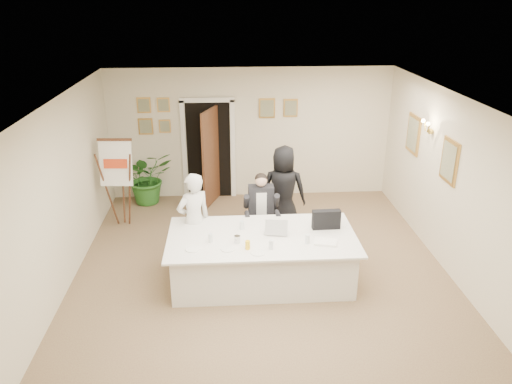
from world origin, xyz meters
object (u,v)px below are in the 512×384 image
object	(u,v)px
seated_man	(261,211)
oj_glass	(248,245)
standing_woman	(283,191)
steel_jug	(237,239)
conference_table	(262,258)
potted_palm	(148,177)
flip_chart	(120,187)
laptop	(276,224)
laptop_bag	(326,219)
paper_stack	(325,242)
standing_man	(194,220)

from	to	relation	value
seated_man	oj_glass	distance (m)	1.55
standing_woman	steel_jug	world-z (taller)	standing_woman
conference_table	potted_palm	size ratio (longest dim) A/B	2.54
flip_chart	laptop	world-z (taller)	flip_chart
laptop_bag	steel_jug	world-z (taller)	laptop_bag
potted_palm	laptop_bag	xyz separation A→B (m)	(3.21, -3.08, 0.36)
standing_woman	laptop	bearing A→B (deg)	88.99
standing_woman	potted_palm	size ratio (longest dim) A/B	1.49
flip_chart	paper_stack	bearing A→B (deg)	-35.29
oj_glass	conference_table	bearing A→B (deg)	59.35
paper_stack	standing_man	bearing A→B (deg)	156.19
conference_table	oj_glass	xyz separation A→B (m)	(-0.24, -0.40, 0.45)
conference_table	flip_chart	world-z (taller)	flip_chart
laptop	oj_glass	xyz separation A→B (m)	(-0.46, -0.51, -0.07)
conference_table	flip_chart	size ratio (longest dim) A/B	1.67
flip_chart	potted_palm	world-z (taller)	flip_chart
paper_stack	flip_chart	bearing A→B (deg)	144.71
standing_man	oj_glass	distance (m)	1.28
laptop	laptop_bag	xyz separation A→B (m)	(0.80, 0.08, 0.01)
conference_table	seated_man	distance (m)	1.15
potted_palm	oj_glass	bearing A→B (deg)	-62.04
flip_chart	standing_man	world-z (taller)	flip_chart
potted_palm	oj_glass	xyz separation A→B (m)	(1.95, -3.68, 0.27)
conference_table	paper_stack	world-z (taller)	paper_stack
steel_jug	potted_palm	bearing A→B (deg)	117.53
standing_woman	potted_palm	bearing A→B (deg)	-21.03
standing_man	oj_glass	xyz separation A→B (m)	(0.82, -0.98, 0.04)
seated_man	laptop_bag	bearing A→B (deg)	-36.47
steel_jug	flip_chart	bearing A→B (deg)	132.63
paper_stack	steel_jug	xyz separation A→B (m)	(-1.30, 0.11, 0.04)
standing_man	potted_palm	xyz separation A→B (m)	(-1.13, 2.70, -0.23)
seated_man	laptop	xyz separation A→B (m)	(0.15, -1.00, 0.22)
seated_man	standing_man	bearing A→B (deg)	-147.52
flip_chart	seated_man	bearing A→B (deg)	-21.80
potted_palm	paper_stack	world-z (taller)	potted_palm
laptop	laptop_bag	size ratio (longest dim) A/B	0.82
conference_table	standing_man	size ratio (longest dim) A/B	1.79
standing_woman	standing_man	bearing A→B (deg)	44.17
steel_jug	conference_table	bearing A→B (deg)	26.42
conference_table	potted_palm	xyz separation A→B (m)	(-2.19, 3.28, 0.17)
standing_man	steel_jug	bearing A→B (deg)	101.31
flip_chart	oj_glass	size ratio (longest dim) A/B	13.21
standing_man	laptop_bag	xyz separation A→B (m)	(2.08, -0.38, 0.13)
standing_man	paper_stack	xyz separation A→B (m)	(1.98, -0.87, -0.01)
standing_man	standing_woman	xyz separation A→B (m)	(1.58, 1.07, 0.04)
standing_woman	oj_glass	world-z (taller)	standing_woman
paper_stack	laptop_bag	bearing A→B (deg)	78.34
seated_man	standing_woman	xyz separation A→B (m)	(0.45, 0.54, 0.15)
seated_man	steel_jug	world-z (taller)	seated_man
laptop_bag	steel_jug	xyz separation A→B (m)	(-1.40, -0.39, -0.10)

